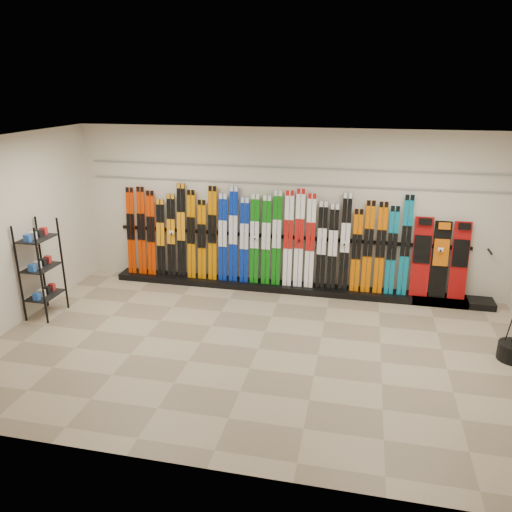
# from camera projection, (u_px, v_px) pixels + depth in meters

# --- Properties ---
(floor) EXTENTS (8.00, 8.00, 0.00)m
(floor) POSITION_uv_depth(u_px,v_px,m) (258.00, 349.00, 7.40)
(floor) COLOR gray
(floor) RESTS_ON ground
(back_wall) EXTENTS (8.00, 0.00, 8.00)m
(back_wall) POSITION_uv_depth(u_px,v_px,m) (286.00, 211.00, 9.21)
(back_wall) COLOR beige
(back_wall) RESTS_ON floor
(left_wall) EXTENTS (0.00, 5.00, 5.00)m
(left_wall) POSITION_uv_depth(u_px,v_px,m) (6.00, 235.00, 7.71)
(left_wall) COLOR beige
(left_wall) RESTS_ON floor
(ceiling) EXTENTS (8.00, 8.00, 0.00)m
(ceiling) POSITION_uv_depth(u_px,v_px,m) (258.00, 143.00, 6.41)
(ceiling) COLOR silver
(ceiling) RESTS_ON back_wall
(ski_rack_base) EXTENTS (8.00, 0.40, 0.12)m
(ski_rack_base) POSITION_uv_depth(u_px,v_px,m) (295.00, 288.00, 9.44)
(ski_rack_base) COLOR black
(ski_rack_base) RESTS_ON floor
(skis) EXTENTS (5.39, 0.19, 1.83)m
(skis) POSITION_uv_depth(u_px,v_px,m) (260.00, 240.00, 9.30)
(skis) COLOR #C52D00
(skis) RESTS_ON ski_rack_base
(snowboards) EXTENTS (0.94, 0.22, 1.42)m
(snowboards) POSITION_uv_depth(u_px,v_px,m) (439.00, 259.00, 8.74)
(snowboards) COLOR #990C0C
(snowboards) RESTS_ON ski_rack_base
(accessory_rack) EXTENTS (0.40, 0.60, 1.63)m
(accessory_rack) POSITION_uv_depth(u_px,v_px,m) (41.00, 269.00, 8.24)
(accessory_rack) COLOR black
(accessory_rack) RESTS_ON floor
(slatwall_rail_0) EXTENTS (7.60, 0.02, 0.03)m
(slatwall_rail_0) POSITION_uv_depth(u_px,v_px,m) (287.00, 184.00, 9.03)
(slatwall_rail_0) COLOR gray
(slatwall_rail_0) RESTS_ON back_wall
(slatwall_rail_1) EXTENTS (7.60, 0.02, 0.03)m
(slatwall_rail_1) POSITION_uv_depth(u_px,v_px,m) (287.00, 167.00, 8.93)
(slatwall_rail_1) COLOR gray
(slatwall_rail_1) RESTS_ON back_wall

